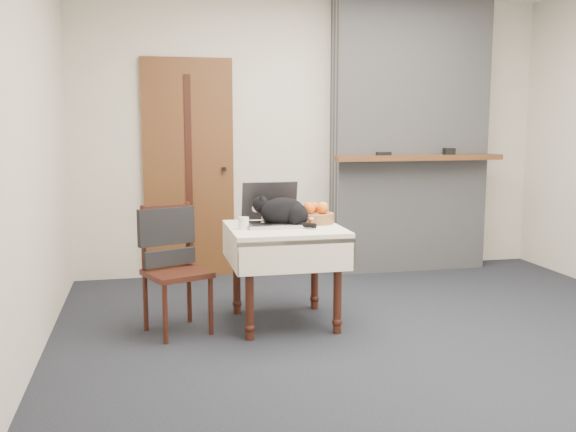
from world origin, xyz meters
name	(u,v)px	position (x,y,z in m)	size (l,w,h in m)	color
ground	(389,333)	(0.00, 0.00, 0.00)	(4.50, 4.50, 0.00)	black
room_shell	(371,74)	(0.00, 0.46, 1.76)	(4.52, 4.01, 2.61)	beige
door	(189,169)	(-1.20, 1.97, 1.00)	(0.82, 0.10, 2.00)	brown
chimney	(409,136)	(0.90, 1.85, 1.30)	(1.62, 0.48, 2.60)	gray
side_table	(285,242)	(-0.65, 0.38, 0.59)	(0.78, 0.78, 0.70)	#34140E
laptop	(272,214)	(-0.72, 0.47, 0.77)	(0.41, 0.35, 0.30)	#B7B7BC
cat	(284,212)	(-0.65, 0.39, 0.80)	(0.42, 0.34, 0.23)	black
cream_jar	(244,223)	(-0.94, 0.34, 0.74)	(0.07, 0.07, 0.08)	white
pill_bottle	(311,222)	(-0.48, 0.29, 0.74)	(0.03, 0.03, 0.07)	#A34414
fruit_basket	(316,215)	(-0.40, 0.48, 0.76)	(0.26, 0.26, 0.15)	#9F6C40
desk_clutter	(305,223)	(-0.48, 0.47, 0.70)	(0.14, 0.02, 0.01)	black
chair	(171,251)	(-1.43, 0.42, 0.55)	(0.50, 0.50, 0.87)	#34140E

